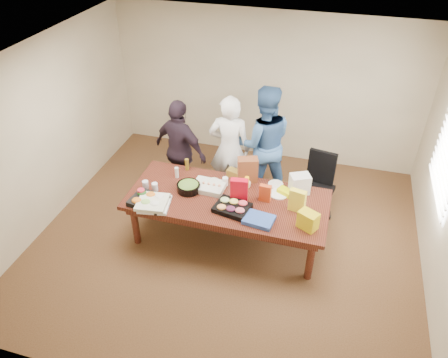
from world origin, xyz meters
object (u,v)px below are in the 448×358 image
(person_right, at_px, (263,143))
(office_chair, at_px, (318,189))
(person_center, at_px, (230,149))
(sheet_cake, at_px, (209,187))
(salad_bowl, at_px, (189,187))
(conference_table, at_px, (227,218))

(person_right, bearing_deg, office_chair, 141.40)
(office_chair, relative_size, person_right, 0.53)
(person_center, bearing_deg, person_right, -160.09)
(sheet_cake, xyz_separation_m, salad_bowl, (-0.27, -0.12, 0.01))
(office_chair, bearing_deg, salad_bowl, -142.98)
(office_chair, xyz_separation_m, person_right, (-0.95, 0.36, 0.46))
(sheet_cake, bearing_deg, office_chair, 29.25)
(person_center, relative_size, sheet_cake, 4.04)
(conference_table, xyz_separation_m, person_right, (0.24, 1.26, 0.59))
(office_chair, distance_m, salad_bowl, 2.00)
(office_chair, xyz_separation_m, salad_bowl, (-1.77, -0.88, 0.30))
(conference_table, bearing_deg, salad_bowl, 178.23)
(office_chair, distance_m, sheet_cake, 1.71)
(office_chair, relative_size, salad_bowl, 3.03)
(office_chair, height_order, sheet_cake, office_chair)
(sheet_cake, height_order, salad_bowl, salad_bowl)
(person_right, relative_size, sheet_cake, 4.30)
(person_right, relative_size, salad_bowl, 5.76)
(office_chair, distance_m, person_right, 1.12)
(conference_table, height_order, office_chair, office_chair)
(person_center, xyz_separation_m, sheet_cake, (-0.06, -0.89, -0.12))
(conference_table, bearing_deg, sheet_cake, 156.82)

